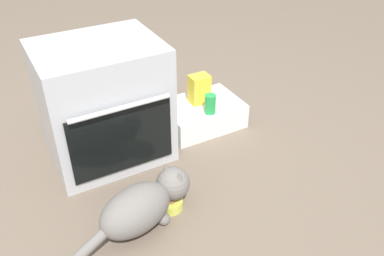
{
  "coord_description": "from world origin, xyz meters",
  "views": [
    {
      "loc": [
        -0.52,
        -1.45,
        1.46
      ],
      "look_at": [
        0.34,
        0.11,
        0.25
      ],
      "focal_mm": 38.34,
      "sensor_mm": 36.0,
      "label": 1
    }
  ],
  "objects_px": {
    "cat": "(143,205)",
    "soda_can": "(210,104)",
    "pantry_cabinet": "(202,114)",
    "food_bowl": "(170,202)",
    "oven": "(104,103)",
    "snack_bag": "(199,89)"
  },
  "relations": [
    {
      "from": "food_bowl",
      "to": "cat",
      "type": "xyz_separation_m",
      "value": [
        -0.16,
        -0.04,
        0.09
      ]
    },
    {
      "from": "pantry_cabinet",
      "to": "snack_bag",
      "type": "height_order",
      "value": "snack_bag"
    },
    {
      "from": "pantry_cabinet",
      "to": "food_bowl",
      "type": "height_order",
      "value": "pantry_cabinet"
    },
    {
      "from": "pantry_cabinet",
      "to": "snack_bag",
      "type": "relative_size",
      "value": 2.67
    },
    {
      "from": "pantry_cabinet",
      "to": "oven",
      "type": "bearing_deg",
      "value": 179.94
    },
    {
      "from": "snack_bag",
      "to": "food_bowl",
      "type": "bearing_deg",
      "value": -130.34
    },
    {
      "from": "oven",
      "to": "cat",
      "type": "relative_size",
      "value": 0.89
    },
    {
      "from": "cat",
      "to": "soda_can",
      "type": "bearing_deg",
      "value": 21.34
    },
    {
      "from": "pantry_cabinet",
      "to": "snack_bag",
      "type": "distance_m",
      "value": 0.17
    },
    {
      "from": "cat",
      "to": "pantry_cabinet",
      "type": "bearing_deg",
      "value": 26.92
    },
    {
      "from": "oven",
      "to": "food_bowl",
      "type": "height_order",
      "value": "oven"
    },
    {
      "from": "pantry_cabinet",
      "to": "soda_can",
      "type": "bearing_deg",
      "value": -95.84
    },
    {
      "from": "food_bowl",
      "to": "snack_bag",
      "type": "height_order",
      "value": "snack_bag"
    },
    {
      "from": "soda_can",
      "to": "cat",
      "type": "bearing_deg",
      "value": -143.05
    },
    {
      "from": "pantry_cabinet",
      "to": "food_bowl",
      "type": "bearing_deg",
      "value": -131.9
    },
    {
      "from": "food_bowl",
      "to": "soda_can",
      "type": "height_order",
      "value": "soda_can"
    },
    {
      "from": "pantry_cabinet",
      "to": "cat",
      "type": "relative_size",
      "value": 0.64
    },
    {
      "from": "pantry_cabinet",
      "to": "snack_bag",
      "type": "bearing_deg",
      "value": 100.05
    },
    {
      "from": "cat",
      "to": "food_bowl",
      "type": "bearing_deg",
      "value": -0.0
    },
    {
      "from": "food_bowl",
      "to": "cat",
      "type": "height_order",
      "value": "cat"
    },
    {
      "from": "food_bowl",
      "to": "cat",
      "type": "distance_m",
      "value": 0.19
    },
    {
      "from": "food_bowl",
      "to": "soda_can",
      "type": "bearing_deg",
      "value": 42.06
    }
  ]
}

